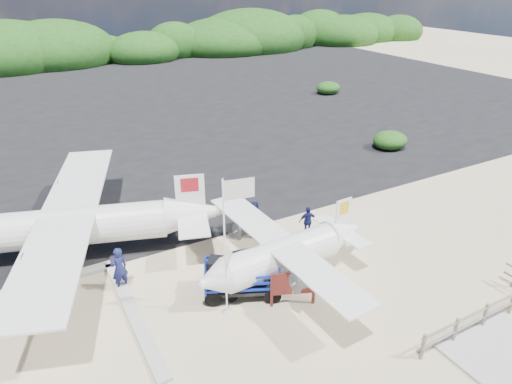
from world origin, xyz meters
The scene contains 12 objects.
ground centered at (0.00, 0.00, 0.00)m, with size 160.00×160.00×0.00m, color beige.
asphalt_apron centered at (0.00, 30.00, 0.00)m, with size 90.00×50.00×0.04m, color #B2B2B2, non-canonical shape.
walkway_pad centered at (5.50, -6.00, 0.00)m, with size 3.50×2.50×0.10m, color #B2B2B2, non-canonical shape.
vegetation_band centered at (0.00, 55.00, 0.00)m, with size 124.00×8.00×4.40m, color #B2B2B2, non-canonical shape.
fence centered at (6.00, -5.00, 0.00)m, with size 6.40×2.00×1.10m, color #B2B2B2, non-canonical shape.
baggage_cart centered at (-0.48, 0.71, 0.00)m, with size 3.08×1.76×1.54m, color #0B25A7, non-canonical shape.
flagpole centered at (-1.46, 0.04, 0.00)m, with size 1.07×0.44×5.34m, color white, non-canonical shape.
signboard centered at (0.84, -0.78, 0.00)m, with size 1.78×0.17×1.46m, color maroon, non-canonical shape.
crew_a centered at (-4.47, 3.29, 0.92)m, with size 0.67×0.44×1.84m, color #14194E.
crew_b centered at (1.95, 4.20, 0.90)m, with size 0.87×0.68×1.80m, color #14194E.
crew_c centered at (4.21, 3.10, 0.74)m, with size 0.86×0.36×1.47m, color #14194E.
aircraft_large centered at (17.76, 20.94, 0.00)m, with size 14.53×14.53×4.36m, color #B2B2B2, non-canonical shape.
Camera 1 is at (-6.89, -11.93, 11.19)m, focal length 32.00 mm.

